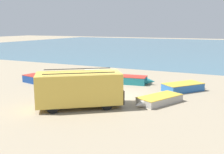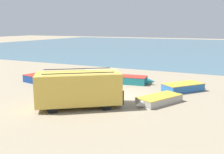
{
  "view_description": "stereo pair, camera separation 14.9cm",
  "coord_description": "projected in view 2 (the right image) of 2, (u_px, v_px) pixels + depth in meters",
  "views": [
    {
      "loc": [
        7.59,
        -17.18,
        5.05
      ],
      "look_at": [
        -1.26,
        1.77,
        1.0
      ],
      "focal_mm": 42.0,
      "sensor_mm": 36.0,
      "label": 1
    },
    {
      "loc": [
        7.73,
        -17.11,
        5.05
      ],
      "look_at": [
        -1.26,
        1.77,
        1.0
      ],
      "focal_mm": 42.0,
      "sensor_mm": 36.0,
      "label": 2
    }
  ],
  "objects": [
    {
      "name": "fishing_rowboat_4",
      "position": [
        128.0,
        80.0,
        23.56
      ],
      "size": [
        4.56,
        1.93,
        0.68
      ],
      "rotation": [
        0.0,
        0.0,
        0.12
      ],
      "color": "#1E757F",
      "rests_on": "ground_plane"
    },
    {
      "name": "ground_plane",
      "position": [
        117.0,
        96.0,
        19.39
      ],
      "size": [
        200.0,
        200.0,
        0.0
      ],
      "primitive_type": "plane",
      "color": "gray"
    },
    {
      "name": "fishing_rowboat_1",
      "position": [
        94.0,
        74.0,
        26.85
      ],
      "size": [
        3.26,
        3.82,
        0.53
      ],
      "rotation": [
        0.0,
        0.0,
        2.21
      ],
      "color": "#2D66AD",
      "rests_on": "ground_plane"
    },
    {
      "name": "fishing_rowboat_0",
      "position": [
        184.0,
        87.0,
        20.8
      ],
      "size": [
        3.24,
        3.61,
        0.62
      ],
      "rotation": [
        0.0,
        0.0,
        0.88
      ],
      "color": "#2D66AD",
      "rests_on": "ground_plane"
    },
    {
      "name": "fishing_rowboat_2",
      "position": [
        158.0,
        100.0,
        17.44
      ],
      "size": [
        2.69,
        3.84,
        0.5
      ],
      "rotation": [
        0.0,
        0.0,
        4.25
      ],
      "color": "#ADA89E",
      "rests_on": "ground_plane"
    },
    {
      "name": "fishing_rowboat_3",
      "position": [
        45.0,
        80.0,
        23.23
      ],
      "size": [
        5.25,
        2.23,
        0.68
      ],
      "rotation": [
        0.0,
        0.0,
        6.07
      ],
      "color": "navy",
      "rests_on": "ground_plane"
    },
    {
      "name": "parked_van",
      "position": [
        79.0,
        88.0,
        16.47
      ],
      "size": [
        5.53,
        4.8,
        2.36
      ],
      "rotation": [
        0.0,
        0.0,
        0.63
      ],
      "color": "gold",
      "rests_on": "ground_plane"
    },
    {
      "name": "sea_water",
      "position": [
        203.0,
        47.0,
        65.49
      ],
      "size": [
        120.0,
        80.0,
        0.01
      ],
      "primitive_type": "cube",
      "color": "#477084",
      "rests_on": "ground_plane"
    }
  ]
}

